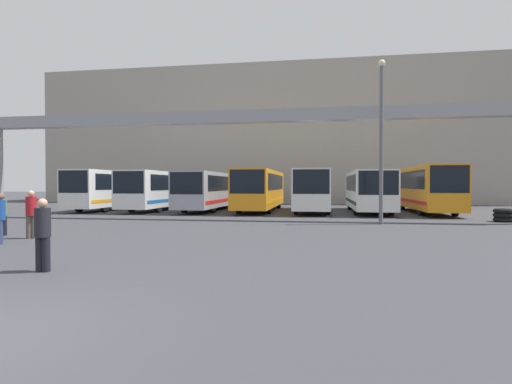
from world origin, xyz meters
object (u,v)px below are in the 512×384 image
bus_slot_0 (112,188)px  pedestrian_far_center (31,213)px  bus_slot_3 (261,188)px  tire_stack (504,215)px  bus_slot_1 (162,188)px  bus_slot_2 (211,189)px  pedestrian_mid_right (43,233)px  bus_slot_6 (426,187)px  bus_slot_5 (368,189)px  bus_slot_4 (313,188)px  pedestrian_near_right (2,214)px  pedestrian_mid_left (0,217)px  lamp_post (381,135)px

bus_slot_0 → pedestrian_far_center: bearing=-70.3°
bus_slot_3 → tire_stack: 16.42m
bus_slot_1 → bus_slot_2: bearing=2.0°
pedestrian_mid_right → pedestrian_far_center: bearing=130.0°
bus_slot_1 → bus_slot_6: bearing=-1.3°
pedestrian_far_center → bus_slot_0: bearing=-99.1°
pedestrian_mid_right → bus_slot_5: bearing=65.1°
bus_slot_3 → pedestrian_far_center: bus_slot_3 is taller
bus_slot_4 → pedestrian_near_right: size_ratio=6.18×
bus_slot_3 → bus_slot_6: 12.24m
bus_slot_6 → pedestrian_mid_left: bearing=-135.2°
bus_slot_6 → bus_slot_3: bearing=177.2°
bus_slot_2 → bus_slot_5: 12.25m
bus_slot_3 → pedestrian_near_right: bearing=-115.1°
bus_slot_3 → bus_slot_0: bearing=-176.5°
bus_slot_1 → tire_stack: bearing=-17.6°
bus_slot_3 → pedestrian_mid_right: bearing=-94.5°
bus_slot_1 → lamp_post: lamp_post is taller
bus_slot_0 → pedestrian_mid_right: 24.34m
bus_slot_0 → bus_slot_2: 8.19m
bus_slot_2 → tire_stack: 20.13m
pedestrian_far_center → lamp_post: lamp_post is taller
bus_slot_3 → pedestrian_far_center: (-6.19, -17.58, -0.83)m
pedestrian_near_right → lamp_post: 17.64m
bus_slot_3 → bus_slot_5: bus_slot_3 is taller
pedestrian_near_right → pedestrian_mid_right: bearing=-86.5°
bus_slot_2 → bus_slot_5: bus_slot_5 is taller
bus_slot_2 → pedestrian_mid_right: bearing=-84.3°
bus_slot_0 → pedestrian_mid_left: 19.21m
bus_slot_3 → lamp_post: 12.84m
bus_slot_2 → pedestrian_far_center: size_ratio=6.55×
pedestrian_near_right → bus_slot_0: bearing=61.0°
tire_stack → pedestrian_near_right: bearing=-156.9°
bus_slot_4 → pedestrian_mid_left: size_ratio=5.94×
pedestrian_far_center → tire_stack: 23.20m
bus_slot_0 → bus_slot_6: bearing=0.4°
bus_slot_0 → bus_slot_6: 24.46m
bus_slot_1 → bus_slot_4: bus_slot_4 is taller
pedestrian_near_right → bus_slot_2: bearing=33.4°
bus_slot_0 → pedestrian_far_center: size_ratio=5.72×
bus_slot_2 → pedestrian_near_right: size_ratio=7.16×
bus_slot_3 → tire_stack: bus_slot_3 is taller
bus_slot_1 → pedestrian_mid_right: (6.36, -22.58, -0.85)m
bus_slot_4 → pedestrian_mid_right: 22.69m
bus_slot_2 → tire_stack: (18.69, -7.35, -1.36)m
bus_slot_5 → bus_slot_0: bearing=-179.9°
pedestrian_far_center → pedestrian_mid_right: 6.76m
pedestrian_near_right → pedestrian_mid_left: bearing=-93.5°
bus_slot_4 → pedestrian_mid_right: (-5.87, -21.90, -0.88)m
pedestrian_mid_right → bus_slot_4: bearing=74.5°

